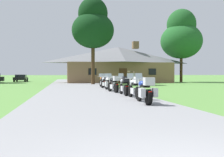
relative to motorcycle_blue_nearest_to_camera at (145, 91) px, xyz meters
name	(u,v)px	position (x,y,z in m)	size (l,w,h in m)	color
ground_plane	(82,89)	(-1.91, 12.23, -0.61)	(500.00, 500.00, 0.00)	#56893D
asphalt_driveway	(83,90)	(-1.91, 10.23, -0.58)	(6.40, 80.00, 0.06)	gray
motorcycle_blue_nearest_to_camera	(145,91)	(0.00, 0.00, 0.00)	(0.73, 2.08, 1.30)	black
motorcycle_silver_second_in_row	(135,88)	(0.19, 2.29, 0.01)	(0.66, 2.08, 1.30)	black
motorcycle_silver_third_in_row	(124,86)	(0.12, 4.46, 0.01)	(0.66, 2.08, 1.30)	black
motorcycle_black_fourth_in_row	(114,84)	(-0.06, 6.93, 0.01)	(0.75, 2.08, 1.30)	black
motorcycle_white_fifth_in_row	(109,83)	(-0.03, 9.06, 0.00)	(0.74, 2.08, 1.30)	black
motorcycle_silver_sixth_in_row	(105,82)	(0.05, 11.51, 0.01)	(0.72, 2.08, 1.30)	black
motorcycle_orange_farthest_in_row	(102,81)	(0.16, 13.87, 0.01)	(0.66, 2.08, 1.30)	black
stone_lodge	(118,64)	(4.61, 28.03, 2.19)	(16.21, 7.34, 6.33)	brown
bystander_white_shirt_near_lodge	(134,77)	(5.75, 23.06, 0.32)	(0.30, 0.54, 1.67)	#75664C
bystander_olive_shirt_beside_signpost	(129,77)	(4.24, 19.50, 0.34)	(0.41, 0.43, 1.69)	#75664C
bystander_olive_shirt_by_tree	(128,77)	(3.93, 18.83, 0.34)	(0.31, 0.53, 1.69)	black
tree_right_of_lodge	(181,36)	(14.82, 27.78, 6.68)	(6.53, 6.53, 11.58)	#422D19
tree_by_lodge_front	(93,26)	(0.02, 20.98, 6.63)	(5.16, 5.16, 10.64)	#422D19
parked_black_sedan_far_left	(21,78)	(-10.64, 34.49, 0.03)	(1.97, 4.23, 1.20)	black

